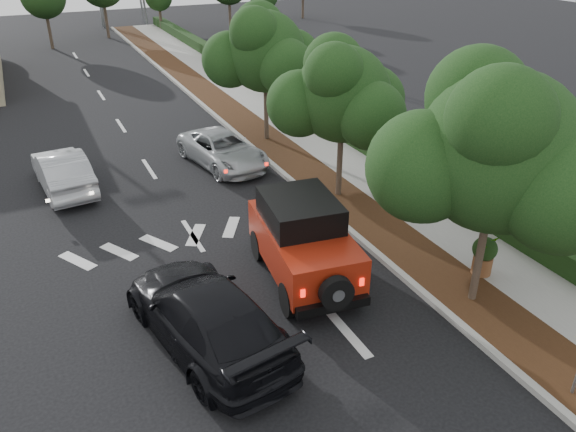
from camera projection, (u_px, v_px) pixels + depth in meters
ground at (268, 351)px, 13.01m from camera, size 120.00×120.00×0.00m
curb at (255, 150)px, 24.31m from camera, size 0.20×70.00×0.15m
planting_strip at (276, 146)px, 24.70m from camera, size 1.80×70.00×0.12m
sidewalk at (314, 140)px, 25.42m from camera, size 2.00×70.00×0.12m
hedge at (341, 129)px, 25.79m from camera, size 0.80×70.00×0.80m
transmission_tower at (125, 26)px, 53.67m from camera, size 7.00×4.00×28.00m
street_tree_near at (471, 301)px, 14.73m from camera, size 3.80×3.80×5.92m
street_tree_mid at (338, 197)px, 20.33m from camera, size 3.20×3.20×5.32m
street_tree_far at (267, 141)px, 25.53m from camera, size 3.40×3.40×5.62m
red_jeep at (301, 238)px, 15.32m from camera, size 2.51×4.70×2.33m
silver_suv_ahead at (223, 150)px, 22.71m from camera, size 2.94×4.99×1.30m
black_suv_oncoming at (206, 315)px, 12.92m from camera, size 3.19×5.85×1.61m
silver_sedan_oncoming at (63, 171)px, 20.54m from camera, size 2.01×4.63×1.48m
terracotta_planter at (484, 252)px, 15.39m from camera, size 0.68×0.68×1.18m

